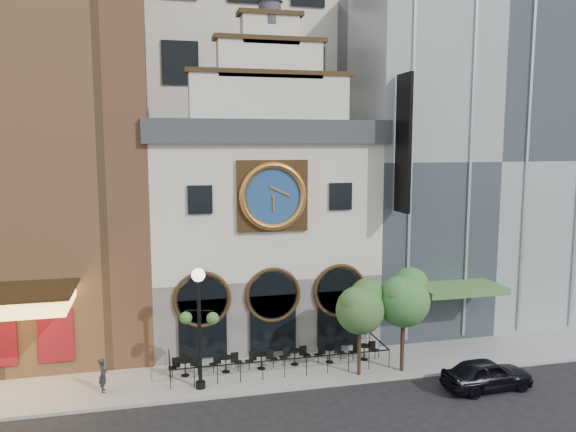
# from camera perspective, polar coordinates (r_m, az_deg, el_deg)

# --- Properties ---
(ground) EXTENTS (120.00, 120.00, 0.00)m
(ground) POSITION_cam_1_polar(r_m,az_deg,el_deg) (26.65, 0.29, -17.39)
(ground) COLOR black
(ground) RESTS_ON ground
(sidewalk) EXTENTS (44.00, 5.00, 0.15)m
(sidewalk) POSITION_cam_1_polar(r_m,az_deg,el_deg) (28.85, -0.93, -15.22)
(sidewalk) COLOR gray
(sidewalk) RESTS_ON ground
(clock_building) EXTENTS (12.60, 8.78, 18.65)m
(clock_building) POSITION_cam_1_polar(r_m,az_deg,el_deg) (32.15, -3.01, -0.61)
(clock_building) COLOR #605E5B
(clock_building) RESTS_ON ground
(theater_building) EXTENTS (14.00, 15.60, 25.00)m
(theater_building) POSITION_cam_1_polar(r_m,az_deg,el_deg) (34.25, -26.00, 9.07)
(theater_building) COLOR brown
(theater_building) RESTS_ON ground
(retail_building) EXTENTS (14.00, 14.40, 20.00)m
(retail_building) POSITION_cam_1_polar(r_m,az_deg,el_deg) (38.37, 15.88, 5.61)
(retail_building) COLOR gray
(retail_building) RESTS_ON ground
(office_tower) EXTENTS (20.00, 16.00, 40.00)m
(office_tower) POSITION_cam_1_polar(r_m,az_deg,el_deg) (44.73, -6.12, 18.78)
(office_tower) COLOR silver
(office_tower) RESTS_ON ground
(cafe_railing) EXTENTS (10.60, 2.60, 0.90)m
(cafe_railing) POSITION_cam_1_polar(r_m,az_deg,el_deg) (28.65, -0.93, -14.26)
(cafe_railing) COLOR black
(cafe_railing) RESTS_ON sidewalk
(bistro_0) EXTENTS (1.58, 0.68, 0.90)m
(bistro_0) POSITION_cam_1_polar(r_m,az_deg,el_deg) (28.10, -10.40, -14.80)
(bistro_0) COLOR black
(bistro_0) RESTS_ON sidewalk
(bistro_1) EXTENTS (1.58, 0.68, 0.90)m
(bistro_1) POSITION_cam_1_polar(r_m,az_deg,el_deg) (28.24, -6.33, -14.61)
(bistro_1) COLOR black
(bistro_1) RESTS_ON sidewalk
(bistro_2) EXTENTS (1.58, 0.68, 0.90)m
(bistro_2) POSITION_cam_1_polar(r_m,az_deg,el_deg) (28.47, -2.73, -14.38)
(bistro_2) COLOR black
(bistro_2) RESTS_ON sidewalk
(bistro_3) EXTENTS (1.58, 0.68, 0.90)m
(bistro_3) POSITION_cam_1_polar(r_m,az_deg,el_deg) (28.91, 0.69, -14.02)
(bistro_3) COLOR black
(bistro_3) RESTS_ON sidewalk
(bistro_4) EXTENTS (1.58, 0.68, 0.90)m
(bistro_4) POSITION_cam_1_polar(r_m,az_deg,el_deg) (29.27, 4.25, -13.76)
(bistro_4) COLOR black
(bistro_4) RESTS_ON sidewalk
(bistro_5) EXTENTS (1.58, 0.68, 0.90)m
(bistro_5) POSITION_cam_1_polar(r_m,az_deg,el_deg) (29.79, 7.74, -13.43)
(bistro_5) COLOR black
(bistro_5) RESTS_ON sidewalk
(car_right) EXTENTS (4.26, 1.89, 1.43)m
(car_right) POSITION_cam_1_polar(r_m,az_deg,el_deg) (28.11, 19.56, -14.90)
(car_right) COLOR black
(car_right) RESTS_ON ground
(pedestrian) EXTENTS (0.40, 0.59, 1.55)m
(pedestrian) POSITION_cam_1_polar(r_m,az_deg,el_deg) (27.24, -18.29, -15.10)
(pedestrian) COLOR black
(pedestrian) RESTS_ON sidewalk
(lamppost) EXTENTS (1.73, 0.91, 5.55)m
(lamppost) POSITION_cam_1_polar(r_m,az_deg,el_deg) (25.69, -9.02, -9.88)
(lamppost) COLOR black
(lamppost) RESTS_ON sidewalk
(tree_left) EXTENTS (2.40, 2.31, 4.61)m
(tree_left) POSITION_cam_1_polar(r_m,az_deg,el_deg) (27.09, 7.39, -9.04)
(tree_left) COLOR #382619
(tree_left) RESTS_ON sidewalk
(tree_right) EXTENTS (2.62, 2.52, 5.05)m
(tree_right) POSITION_cam_1_polar(r_m,az_deg,el_deg) (27.82, 11.72, -8.02)
(tree_right) COLOR #382619
(tree_right) RESTS_ON sidewalk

